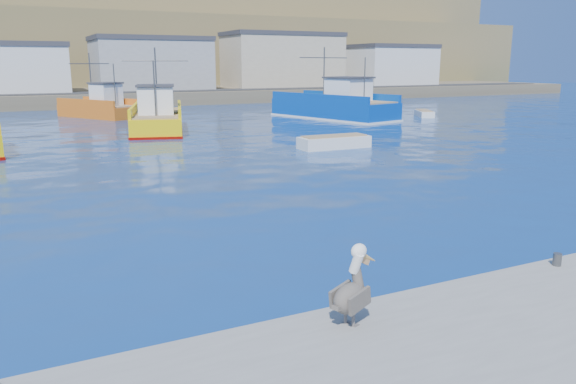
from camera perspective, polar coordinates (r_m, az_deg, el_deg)
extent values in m
plane|color=navy|center=(15.31, 8.17, -6.92)|extent=(260.00, 260.00, 0.00)
cylinder|color=#4C4C4C|center=(14.77, 25.67, -6.20)|extent=(0.20, 0.20, 0.30)
cube|color=brown|center=(84.31, -21.07, 9.13)|extent=(160.00, 30.00, 1.60)
cube|color=brown|center=(110.11, -22.71, 12.41)|extent=(180.00, 40.00, 14.00)
cube|color=brown|center=(130.19, -23.58, 14.48)|extent=(200.00, 40.00, 24.00)
cube|color=#2D2D2D|center=(73.35, -20.23, 9.42)|extent=(150.00, 5.00, 0.10)
cube|color=gray|center=(80.89, -13.72, 12.37)|extent=(15.00, 10.00, 6.50)
cube|color=#333338|center=(80.95, -13.86, 14.88)|extent=(15.30, 10.20, 0.60)
cube|color=tan|center=(87.60, -0.56, 13.07)|extent=(17.00, 9.00, 7.50)
cube|color=#333338|center=(87.70, -0.57, 15.72)|extent=(17.34, 9.18, 0.60)
cube|color=silver|center=(98.01, 10.27, 12.42)|extent=(13.00, 10.00, 6.00)
cube|color=#333338|center=(98.04, 10.35, 14.35)|extent=(13.26, 10.20, 0.60)
cube|color=yellow|center=(45.25, -13.08, 6.92)|extent=(6.27, 11.04, 1.36)
cube|color=yellow|center=(45.13, -10.97, 8.32)|extent=(2.95, 9.93, 0.70)
cube|color=yellow|center=(45.25, -15.32, 8.11)|extent=(2.95, 9.93, 0.70)
cube|color=#7C0901|center=(45.32, -13.04, 6.13)|extent=(6.40, 11.26, 0.25)
cube|color=#8C7251|center=(45.19, -13.13, 7.84)|extent=(5.88, 10.56, 0.10)
cube|color=white|center=(43.55, -13.27, 9.04)|extent=(3.13, 3.19, 2.00)
cube|color=#333338|center=(43.49, -13.34, 10.49)|extent=(3.39, 3.54, 0.15)
cylinder|color=#4C4C4C|center=(46.09, -13.24, 10.99)|extent=(0.15, 0.15, 5.00)
cylinder|color=#4C4C4C|center=(41.93, -13.41, 10.13)|extent=(0.12, 0.12, 4.00)
cylinder|color=#4C4C4C|center=(46.07, -13.34, 12.85)|extent=(4.89, 1.43, 0.08)
cube|color=#023A9C|center=(54.65, 4.59, 8.37)|extent=(7.68, 13.68, 1.68)
cube|color=#023A9C|center=(56.11, 6.16, 9.68)|extent=(3.49, 12.35, 0.70)
cube|color=#023A9C|center=(53.06, 2.99, 9.55)|extent=(3.49, 12.35, 0.70)
cube|color=silver|center=(54.72, 4.58, 7.54)|extent=(7.83, 13.96, 0.25)
cube|color=#8C7251|center=(54.58, 4.61, 9.30)|extent=(7.19, 13.09, 0.10)
cube|color=white|center=(53.19, 6.15, 10.31)|extent=(3.89, 3.94, 2.00)
cube|color=#333338|center=(53.15, 6.18, 11.49)|extent=(4.21, 4.37, 0.15)
cylinder|color=#4C4C4C|center=(55.40, 3.68, 11.91)|extent=(0.15, 0.15, 5.00)
cylinder|color=#4C4C4C|center=(51.86, 7.78, 11.19)|extent=(0.12, 0.12, 4.00)
cylinder|color=#4C4C4C|center=(55.39, 3.70, 13.46)|extent=(6.16, 1.69, 0.08)
cube|color=#D05F16|center=(58.34, -18.67, 7.75)|extent=(7.12, 9.14, 1.13)
cube|color=#D05F16|center=(59.22, -17.56, 8.78)|extent=(4.38, 7.47, 0.70)
cube|color=#D05F16|center=(57.36, -19.95, 8.50)|extent=(4.38, 7.47, 0.70)
cube|color=#8C7251|center=(58.29, -18.71, 8.35)|extent=(6.72, 8.71, 0.10)
cube|color=white|center=(57.21, -17.98, 9.38)|extent=(3.05, 3.01, 2.00)
cube|color=#333338|center=(57.16, -18.06, 10.48)|extent=(3.32, 3.32, 0.15)
cylinder|color=#4C4C4C|center=(58.87, -19.41, 10.73)|extent=(0.16, 0.16, 5.00)
cylinder|color=#4C4C4C|center=(56.16, -17.21, 10.30)|extent=(0.14, 0.14, 4.00)
cylinder|color=#4C4C4C|center=(58.85, -19.52, 12.19)|extent=(3.99, 2.33, 0.08)
cube|color=silver|center=(35.17, 4.71, 4.92)|extent=(4.53, 1.64, 0.90)
cube|color=#8C7251|center=(35.10, 4.72, 5.70)|extent=(4.07, 1.29, 0.09)
cube|color=silver|center=(57.81, 13.66, 7.69)|extent=(2.79, 3.80, 0.72)
cube|color=#8C7251|center=(57.77, 13.68, 8.07)|extent=(2.38, 3.36, 0.07)
cylinder|color=#595451|center=(10.49, 6.65, -12.71)|extent=(0.08, 0.08, 0.28)
cube|color=#595451|center=(10.59, 6.81, -13.27)|extent=(0.17, 0.16, 0.02)
cylinder|color=#595451|center=(10.59, 5.86, -12.44)|extent=(0.08, 0.08, 0.28)
cube|color=#595451|center=(10.69, 6.02, -13.00)|extent=(0.17, 0.16, 0.02)
ellipsoid|color=#38332D|center=(10.41, 6.39, -10.68)|extent=(0.94, 0.74, 0.56)
cube|color=#38332D|center=(10.26, 7.29, -10.91)|extent=(0.61, 0.28, 0.41)
cube|color=#38332D|center=(10.50, 5.35, -10.28)|extent=(0.61, 0.28, 0.41)
cube|color=#38332D|center=(10.17, 5.13, -11.62)|extent=(0.26, 0.22, 0.12)
cylinder|color=#38332D|center=(10.43, 7.08, -8.81)|extent=(0.28, 0.34, 0.45)
cylinder|color=white|center=(10.27, 6.96, -7.16)|extent=(0.27, 0.33, 0.42)
ellipsoid|color=white|center=(10.26, 7.21, -5.99)|extent=(0.40, 0.36, 0.28)
cone|color=gold|center=(10.51, 8.02, -6.57)|extent=(0.58, 0.33, 0.39)
cube|color=tan|center=(10.45, 7.68, -6.92)|extent=(0.34, 0.17, 0.25)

